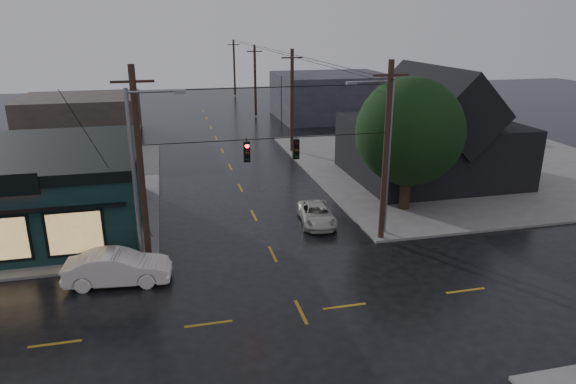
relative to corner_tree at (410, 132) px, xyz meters
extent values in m
plane|color=black|center=(-9.94, -10.66, -5.33)|extent=(160.00, 160.00, 0.00)
cube|color=#62605B|center=(10.06, 9.34, -5.25)|extent=(28.00, 28.00, 0.15)
cube|color=black|center=(-24.94, 2.34, -3.08)|extent=(16.00, 12.00, 4.20)
cube|color=black|center=(5.06, 6.34, -2.93)|extent=(12.00, 11.00, 4.50)
cylinder|color=black|center=(0.00, 0.00, -3.36)|extent=(0.70, 0.70, 3.63)
sphere|color=black|center=(0.00, 0.00, 0.02)|extent=(6.96, 6.96, 6.96)
cylinder|color=black|center=(-9.94, -4.16, 0.97)|extent=(13.00, 0.04, 0.04)
cube|color=#302823|center=(-23.94, 29.34, -3.13)|extent=(12.00, 10.00, 4.40)
cube|color=#2B2B31|center=(6.06, 34.34, -2.53)|extent=(14.00, 12.00, 5.60)
imported|color=silver|center=(-17.83, -6.10, -4.51)|extent=(5.09, 2.19, 1.63)
imported|color=#B6B5A8|center=(-6.35, -0.91, -4.73)|extent=(2.48, 4.52, 1.20)
camera|label=1|loc=(-15.03, -29.51, 6.71)|focal=32.00mm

